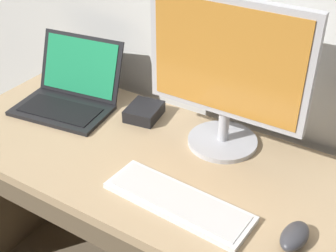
# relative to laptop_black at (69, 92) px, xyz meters

# --- Properties ---
(desk) EXTENTS (1.49, 0.64, 0.73)m
(desk) POSITION_rel_laptop_black_xyz_m (0.45, -0.12, -0.26)
(desk) COLOR tan
(desk) RESTS_ON ground
(laptop_black) EXTENTS (0.39, 0.35, 0.24)m
(laptop_black) POSITION_rel_laptop_black_xyz_m (0.00, 0.00, 0.00)
(laptop_black) COLOR black
(laptop_black) RESTS_ON desk
(external_monitor) EXTENTS (0.53, 0.24, 0.51)m
(external_monitor) POSITION_rel_laptop_black_xyz_m (0.61, 0.06, 0.22)
(external_monitor) COLOR #B7B7BC
(external_monitor) RESTS_ON desk
(wired_keyboard) EXTENTS (0.45, 0.17, 0.02)m
(wired_keyboard) POSITION_rel_laptop_black_xyz_m (0.64, -0.26, -0.05)
(wired_keyboard) COLOR white
(wired_keyboard) RESTS_ON desk
(computer_mouse) EXTENTS (0.07, 0.12, 0.04)m
(computer_mouse) POSITION_rel_laptop_black_xyz_m (0.97, -0.22, -0.03)
(computer_mouse) COLOR #38383D
(computer_mouse) RESTS_ON desk
(external_drive_box) EXTENTS (0.13, 0.15, 0.05)m
(external_drive_box) POSITION_rel_laptop_black_xyz_m (0.29, 0.08, -0.03)
(external_drive_box) COLOR black
(external_drive_box) RESTS_ON desk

